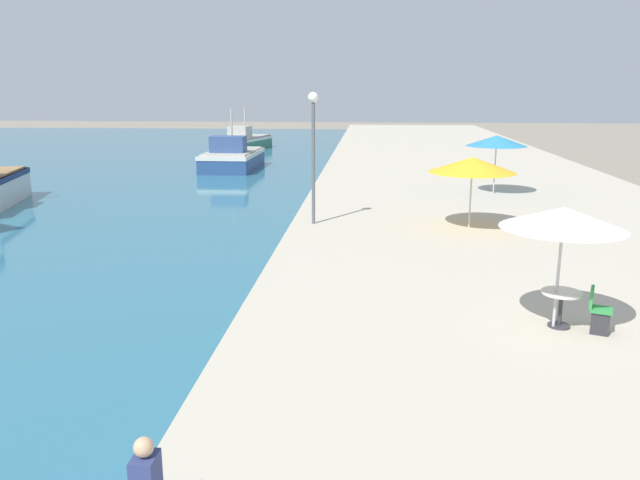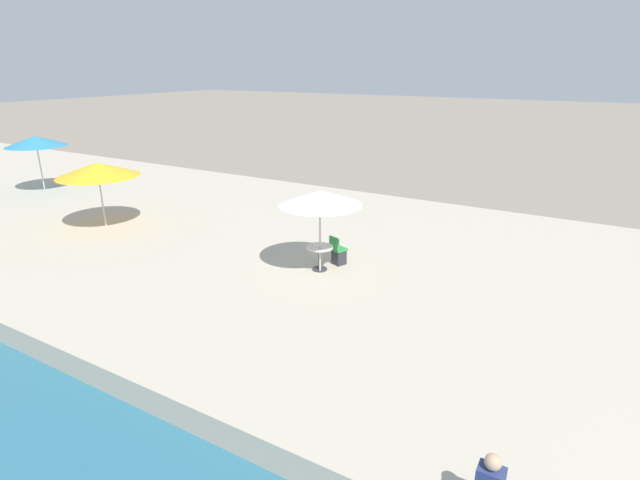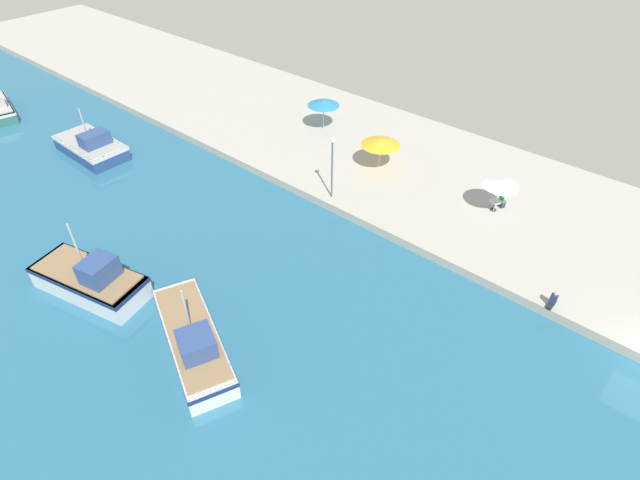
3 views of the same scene
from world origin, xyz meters
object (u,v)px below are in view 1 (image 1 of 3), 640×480
Objects in this scene: cafe_umbrella_striped at (497,141)px; cafe_chair_left at (599,317)px; cafe_table at (561,302)px; fishing_boat_distant at (245,141)px; fishing_boat_far at (232,157)px; lamppost at (313,136)px; cafe_umbrella_white at (472,165)px; cafe_umbrella_pink at (564,218)px.

cafe_umbrella_striped reaches higher than cafe_chair_left.
cafe_umbrella_striped is 3.39× the size of cafe_table.
fishing_boat_distant reaches higher than cafe_umbrella_striped.
fishing_boat_far is 32.10m from cafe_chair_left.
cafe_chair_left is (-1.08, -16.80, -2.06)m from cafe_umbrella_striped.
cafe_umbrella_striped is at bearing 43.16° from lamppost.
cafe_umbrella_striped is 10.44m from lamppost.
cafe_umbrella_striped is 0.59× the size of lamppost.
cafe_umbrella_white reaches higher than cafe_table.
fishing_boat_distant is at bearing 113.62° from cafe_umbrella_white.
fishing_boat_far reaches higher than cafe_chair_left.
cafe_chair_left is at bearing -56.08° from fishing_boat_distant.
fishing_boat_distant is 45.26m from cafe_chair_left.
lamppost reaches higher than cafe_umbrella_striped.
fishing_boat_far reaches higher than cafe_umbrella_striped.
lamppost reaches higher than cafe_umbrella_white.
cafe_umbrella_striped is at bearing -38.95° from fishing_boat_far.
lamppost reaches higher than cafe_chair_left.
cafe_umbrella_striped is (1.89, 16.62, 0.12)m from cafe_umbrella_pink.
fishing_boat_far is at bearing -133.31° from cafe_chair_left.
cafe_chair_left is (15.57, -42.50, 0.19)m from fishing_boat_distant.
cafe_umbrella_striped is 2.98× the size of cafe_chair_left.
lamppost is (9.05, -32.83, 2.96)m from fishing_boat_distant.
cafe_table is at bearing 33.51° from cafe_umbrella_pink.
fishing_boat_far is at bearing 110.41° from lamppost.
fishing_boat_far is 31.67m from cafe_umbrella_pink.
cafe_umbrella_white is at bearing -56.62° from fishing_boat_far.
fishing_boat_far reaches higher than cafe_table.
cafe_umbrella_white is 1.09× the size of cafe_umbrella_striped.
cafe_chair_left is at bearing -93.69° from cafe_umbrella_striped.
cafe_umbrella_pink is (14.76, -42.33, 2.13)m from fishing_boat_distant.
fishing_boat_far reaches higher than cafe_umbrella_pink.
cafe_table is at bearing -96.06° from cafe_umbrella_striped.
cafe_chair_left is at bearing -12.27° from cafe_umbrella_pink.
cafe_table is 0.88× the size of cafe_chair_left.
fishing_boat_distant is 2.25× the size of cafe_umbrella_white.
cafe_chair_left is (0.67, -0.26, -0.21)m from cafe_table.
cafe_umbrella_pink is (12.91, -28.85, 2.07)m from fishing_boat_far.
cafe_umbrella_striped is (16.65, -25.70, 2.25)m from fishing_boat_distant.
cafe_umbrella_striped is at bearing 83.94° from cafe_table.
fishing_boat_distant reaches higher than cafe_umbrella_pink.
lamppost is (-6.52, 9.67, 2.77)m from cafe_chair_left.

